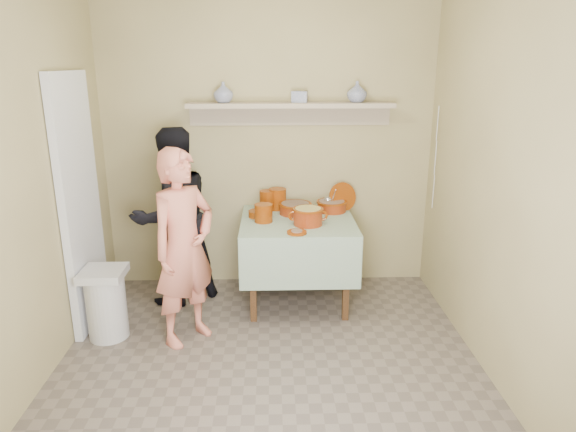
{
  "coord_description": "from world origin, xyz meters",
  "views": [
    {
      "loc": [
        0.04,
        -2.94,
        2.06
      ],
      "look_at": [
        0.15,
        0.75,
        0.95
      ],
      "focal_mm": 32.0,
      "sensor_mm": 36.0,
      "label": 1
    }
  ],
  "objects_px": {
    "serving_table": "(298,232)",
    "cazuela_rice": "(308,215)",
    "trash_bin": "(106,303)",
    "person_helper": "(173,217)",
    "person_cook": "(184,248)"
  },
  "relations": [
    {
      "from": "serving_table",
      "to": "cazuela_rice",
      "type": "relative_size",
      "value": 2.95
    },
    {
      "from": "serving_table",
      "to": "trash_bin",
      "type": "relative_size",
      "value": 1.74
    },
    {
      "from": "person_helper",
      "to": "person_cook",
      "type": "bearing_deg",
      "value": 68.86
    },
    {
      "from": "serving_table",
      "to": "cazuela_rice",
      "type": "bearing_deg",
      "value": -64.02
    },
    {
      "from": "person_helper",
      "to": "trash_bin",
      "type": "relative_size",
      "value": 2.76
    },
    {
      "from": "serving_table",
      "to": "trash_bin",
      "type": "height_order",
      "value": "serving_table"
    },
    {
      "from": "person_cook",
      "to": "serving_table",
      "type": "relative_size",
      "value": 1.53
    },
    {
      "from": "serving_table",
      "to": "trash_bin",
      "type": "xyz_separation_m",
      "value": [
        -1.5,
        -0.6,
        -0.36
      ]
    },
    {
      "from": "person_helper",
      "to": "trash_bin",
      "type": "bearing_deg",
      "value": 19.12
    },
    {
      "from": "cazuela_rice",
      "to": "trash_bin",
      "type": "distance_m",
      "value": 1.73
    },
    {
      "from": "person_cook",
      "to": "person_helper",
      "type": "distance_m",
      "value": 0.72
    },
    {
      "from": "person_helper",
      "to": "cazuela_rice",
      "type": "bearing_deg",
      "value": 132.15
    },
    {
      "from": "trash_bin",
      "to": "serving_table",
      "type": "bearing_deg",
      "value": 21.75
    },
    {
      "from": "person_helper",
      "to": "serving_table",
      "type": "distance_m",
      "value": 1.08
    },
    {
      "from": "person_cook",
      "to": "person_helper",
      "type": "height_order",
      "value": "person_helper"
    }
  ]
}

